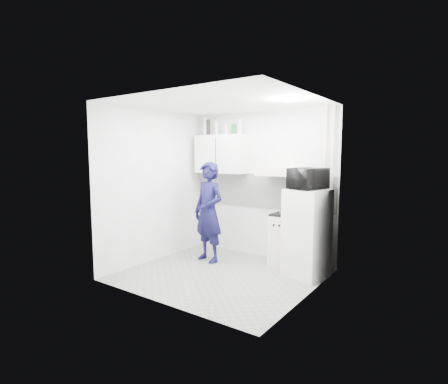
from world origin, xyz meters
The scene contains 23 objects.
floor centered at (0.00, 0.00, 0.00)m, with size 2.80×2.80×0.00m, color gray.
ceiling centered at (0.00, 0.00, 2.60)m, with size 2.80×2.80×0.00m, color white.
wall_back centered at (0.00, 1.25, 1.30)m, with size 2.80×2.80×0.00m, color white.
wall_left centered at (-1.40, 0.00, 1.30)m, with size 2.60×2.60×0.00m, color white.
wall_right centered at (1.40, 0.00, 1.30)m, with size 2.60×2.60×0.00m, color white.
person centered at (-0.58, 0.47, 0.86)m, with size 0.63×0.41×1.72m, color black.
stove centered at (0.68, 1.00, 0.43)m, with size 0.53×0.53×0.85m, color silver.
fridge centered at (1.10, 0.70, 0.67)m, with size 0.55×0.55×1.34m, color silver.
stove_top centered at (0.68, 1.00, 0.87)m, with size 0.51×0.51×0.03m, color black.
saucepan centered at (0.62, 0.93, 0.93)m, with size 0.17×0.17×0.09m, color silver.
microwave centered at (1.10, 0.70, 1.49)m, with size 0.38×0.56×0.31m, color black.
bottle_a centered at (-1.12, 1.07, 2.37)m, with size 0.08×0.08×0.34m, color #B2B7BC.
bottle_b centered at (-1.05, 1.07, 2.35)m, with size 0.08×0.08×0.30m, color black.
bottle_c centered at (-0.86, 1.07, 2.33)m, with size 0.06×0.06×0.26m, color #B2B7BC.
canister_a centered at (-0.63, 1.07, 2.29)m, with size 0.07×0.07×0.18m, color #B2B7BC.
canister_b centered at (-0.47, 1.07, 2.29)m, with size 0.09×0.09×0.18m, color #144C1E.
bottle_e centered at (-0.34, 1.07, 2.33)m, with size 0.07×0.07×0.27m, color #B2B7BC.
upper_cabinet centered at (-0.75, 1.07, 1.85)m, with size 1.00×0.35×0.70m, color silver.
range_hood centered at (0.45, 1.00, 1.57)m, with size 0.60×0.50×0.14m, color silver.
backsplash centered at (0.00, 1.24, 1.20)m, with size 2.74×0.03×0.60m, color white.
pipe_a centered at (1.30, 1.17, 1.30)m, with size 0.05×0.05×2.60m, color silver.
pipe_b centered at (1.18, 1.17, 1.30)m, with size 0.04×0.04×2.60m, color silver.
ceiling_spot_fixture centered at (1.00, 0.20, 2.57)m, with size 0.10×0.10×0.02m, color white.
Camera 1 is at (3.05, -4.22, 1.87)m, focal length 28.00 mm.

